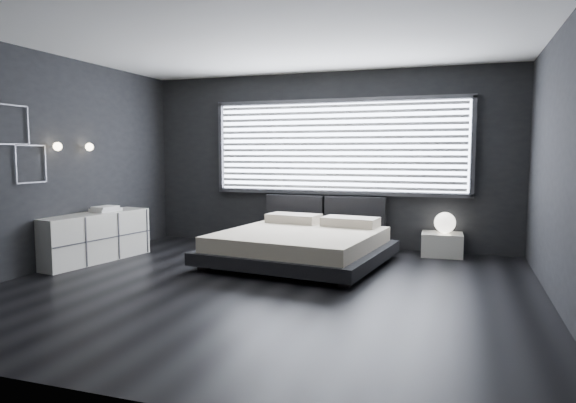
% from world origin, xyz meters
% --- Properties ---
extents(room, '(6.04, 6.00, 2.80)m').
position_xyz_m(room, '(0.00, 0.00, 1.40)').
color(room, black).
rests_on(room, ground).
extents(window, '(4.14, 0.09, 1.52)m').
position_xyz_m(window, '(0.20, 2.70, 1.61)').
color(window, white).
rests_on(window, ground).
extents(headboard, '(1.96, 0.16, 0.52)m').
position_xyz_m(headboard, '(0.01, 2.64, 0.57)').
color(headboard, black).
rests_on(headboard, ground).
extents(sconce_near, '(0.18, 0.11, 0.11)m').
position_xyz_m(sconce_near, '(-2.88, 0.05, 1.60)').
color(sconce_near, silver).
rests_on(sconce_near, ground).
extents(sconce_far, '(0.18, 0.11, 0.11)m').
position_xyz_m(sconce_far, '(-2.88, 0.65, 1.60)').
color(sconce_far, silver).
rests_on(sconce_far, ground).
extents(wall_art_upper, '(0.01, 0.48, 0.48)m').
position_xyz_m(wall_art_upper, '(-2.98, -0.55, 1.85)').
color(wall_art_upper, '#47474C').
rests_on(wall_art_upper, ground).
extents(wall_art_lower, '(0.01, 0.48, 0.48)m').
position_xyz_m(wall_art_lower, '(-2.98, -0.30, 1.38)').
color(wall_art_lower, '#47474C').
rests_on(wall_art_lower, ground).
extents(bed, '(2.49, 2.40, 0.58)m').
position_xyz_m(bed, '(0.02, 1.33, 0.27)').
color(bed, black).
rests_on(bed, ground).
extents(nightstand, '(0.60, 0.51, 0.34)m').
position_xyz_m(nightstand, '(1.84, 2.50, 0.17)').
color(nightstand, silver).
rests_on(nightstand, ground).
extents(orb_lamp, '(0.31, 0.31, 0.31)m').
position_xyz_m(orb_lamp, '(1.88, 2.52, 0.49)').
color(orb_lamp, white).
rests_on(orb_lamp, nightstand).
extents(dresser, '(0.76, 1.75, 0.68)m').
position_xyz_m(dresser, '(-2.78, 0.55, 0.34)').
color(dresser, silver).
rests_on(dresser, ground).
extents(book_stack, '(0.35, 0.42, 0.08)m').
position_xyz_m(book_stack, '(-2.75, 0.78, 0.71)').
color(book_stack, silver).
rests_on(book_stack, dresser).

